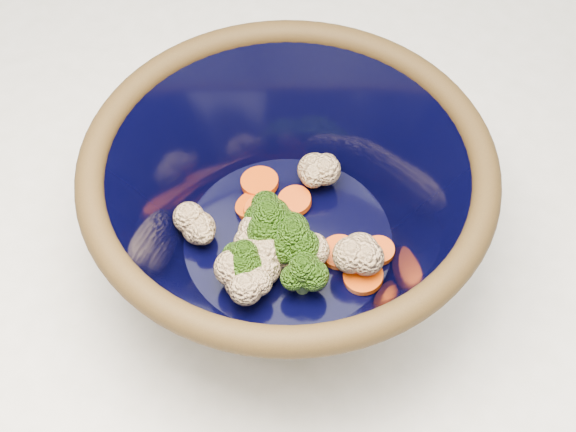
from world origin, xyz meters
TOP-DOWN VIEW (x-y plane):
  - mixing_bowl at (-0.10, 0.00)m, footprint 0.31×0.31m
  - vegetable_pile at (-0.10, -0.01)m, footprint 0.16×0.16m

SIDE VIEW (x-z plane):
  - vegetable_pile at x=-0.10m, z-range 0.92..0.98m
  - mixing_bowl at x=-0.10m, z-range 0.91..1.04m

